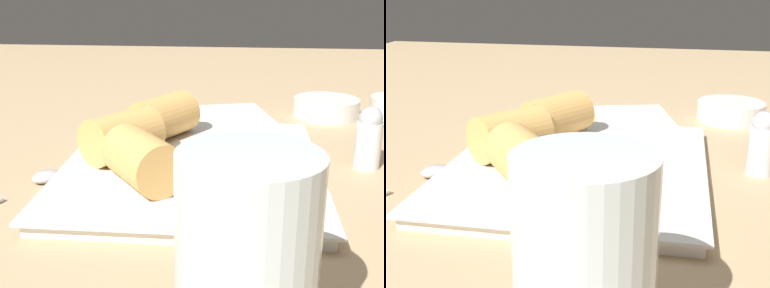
# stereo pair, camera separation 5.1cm
# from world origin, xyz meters

# --- Properties ---
(table_surface) EXTENTS (1.80, 1.40, 0.02)m
(table_surface) POSITION_xyz_m (0.00, 0.00, 0.01)
(table_surface) COLOR tan
(table_surface) RESTS_ON ground
(serving_plate) EXTENTS (0.31, 0.26, 0.01)m
(serving_plate) POSITION_xyz_m (0.03, 0.02, 0.03)
(serving_plate) COLOR white
(serving_plate) RESTS_ON table_surface
(roll_front_left) EXTENTS (0.09, 0.09, 0.05)m
(roll_front_left) POSITION_xyz_m (0.09, -0.02, 0.06)
(roll_front_left) COLOR #DBA356
(roll_front_left) RESTS_ON serving_plate
(roll_front_right) EXTENTS (0.09, 0.08, 0.05)m
(roll_front_right) POSITION_xyz_m (-0.05, -0.02, 0.06)
(roll_front_right) COLOR #DBA356
(roll_front_right) RESTS_ON serving_plate
(roll_back_left) EXTENTS (0.09, 0.09, 0.05)m
(roll_back_left) POSITION_xyz_m (0.02, -0.05, 0.06)
(roll_back_left) COLOR #DBA356
(roll_back_left) RESTS_ON serving_plate
(dipping_bowl_near) EXTENTS (0.09, 0.09, 0.03)m
(dipping_bowl_near) POSITION_xyz_m (-0.22, 0.19, 0.03)
(dipping_bowl_near) COLOR silver
(dipping_bowl_near) RESTS_ON table_surface
(spoon) EXTENTS (0.19, 0.09, 0.01)m
(spoon) POSITION_xyz_m (0.09, -0.14, 0.02)
(spoon) COLOR #B2B2B7
(spoon) RESTS_ON table_surface
(napkin) EXTENTS (0.14, 0.13, 0.01)m
(napkin) POSITION_xyz_m (-0.19, 0.06, 0.02)
(napkin) COLOR white
(napkin) RESTS_ON table_surface
(drinking_glass) EXTENTS (0.08, 0.08, 0.12)m
(drinking_glass) POSITION_xyz_m (0.29, 0.08, 0.08)
(drinking_glass) COLOR silver
(drinking_glass) RESTS_ON table_surface
(salt_shaker) EXTENTS (0.03, 0.03, 0.07)m
(salt_shaker) POSITION_xyz_m (-0.01, 0.21, 0.05)
(salt_shaker) COLOR silver
(salt_shaker) RESTS_ON table_surface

